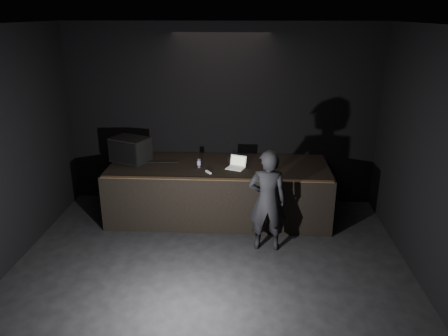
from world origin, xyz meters
TOP-DOWN VIEW (x-y plane):
  - ground at (0.00, 0.00)m, footprint 7.00×7.00m
  - room_walls at (0.00, 0.00)m, footprint 6.10×7.10m
  - stage_riser at (0.00, 2.73)m, footprint 4.00×1.50m
  - riser_lip at (0.00, 2.02)m, footprint 3.92×0.10m
  - stage_monitor at (-1.67, 2.91)m, footprint 0.80×0.71m
  - cable at (-1.23, 2.79)m, footprint 0.93×0.08m
  - laptop at (0.33, 2.63)m, footprint 0.38×0.36m
  - beer_can at (-0.35, 2.60)m, footprint 0.07×0.07m
  - plastic_cup at (0.18, 2.89)m, footprint 0.08×0.08m
  - wii_remote at (-0.15, 2.33)m, footprint 0.12×0.15m
  - person at (0.85, 1.56)m, footprint 0.62×0.41m

SIDE VIEW (x-z plane):
  - ground at x=0.00m, z-range 0.00..0.00m
  - stage_riser at x=0.00m, z-range 0.00..1.00m
  - person at x=0.85m, z-range 0.00..1.68m
  - riser_lip at x=0.00m, z-range 1.00..1.01m
  - cable at x=-1.23m, z-range 1.00..1.02m
  - wii_remote at x=-0.15m, z-range 1.00..1.03m
  - plastic_cup at x=0.18m, z-range 1.00..1.10m
  - laptop at x=0.33m, z-range 0.95..1.16m
  - beer_can at x=-0.35m, z-range 1.00..1.16m
  - stage_monitor at x=-1.67m, z-range 1.00..1.45m
  - room_walls at x=0.00m, z-range 0.26..3.78m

